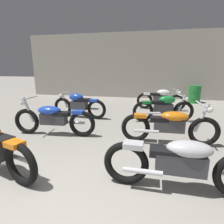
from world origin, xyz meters
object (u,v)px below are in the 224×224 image
(motorcycle_left_row_2, at_px, (79,105))
(motorcycle_right_row_1, at_px, (170,125))
(motorcycle_right_row_0, at_px, (181,162))
(motorcycle_right_row_2, at_px, (164,108))
(motorcycle_right_row_3, at_px, (161,99))
(motorcycle_left_row_1, at_px, (53,118))
(oil_drum, at_px, (194,94))

(motorcycle_left_row_2, xyz_separation_m, motorcycle_right_row_1, (2.88, -1.70, -0.01))
(motorcycle_right_row_0, xyz_separation_m, motorcycle_right_row_2, (-0.03, 3.50, 0.01))
(motorcycle_left_row_2, relative_size, motorcycle_right_row_3, 1.00)
(motorcycle_left_row_1, height_order, oil_drum, motorcycle_left_row_1)
(motorcycle_right_row_0, bearing_deg, motorcycle_left_row_1, 150.08)
(motorcycle_left_row_1, xyz_separation_m, motorcycle_left_row_2, (-0.01, 1.74, 0.01))
(motorcycle_right_row_1, distance_m, oil_drum, 5.75)
(motorcycle_left_row_1, relative_size, motorcycle_right_row_0, 1.00)
(motorcycle_right_row_1, xyz_separation_m, oil_drum, (1.65, 5.51, -0.03))
(motorcycle_left_row_1, distance_m, motorcycle_left_row_2, 1.74)
(motorcycle_left_row_2, distance_m, oil_drum, 5.92)
(motorcycle_left_row_1, xyz_separation_m, oil_drum, (4.52, 5.56, -0.03))
(motorcycle_right_row_0, height_order, motorcycle_right_row_2, motorcycle_right_row_0)
(motorcycle_right_row_1, xyz_separation_m, motorcycle_right_row_3, (-0.05, 3.55, 0.01))
(motorcycle_left_row_2, height_order, motorcycle_right_row_0, motorcycle_right_row_0)
(motorcycle_right_row_1, relative_size, oil_drum, 2.56)
(motorcycle_right_row_0, bearing_deg, motorcycle_right_row_3, 90.59)
(motorcycle_right_row_2, xyz_separation_m, motorcycle_right_row_3, (-0.02, 1.75, 0.00))
(motorcycle_right_row_3, bearing_deg, motorcycle_right_row_0, -89.41)
(motorcycle_right_row_0, distance_m, oil_drum, 7.39)
(motorcycle_right_row_0, height_order, motorcycle_right_row_1, same)
(motorcycle_left_row_2, bearing_deg, oil_drum, 40.10)
(motorcycle_right_row_1, bearing_deg, motorcycle_left_row_2, 149.45)
(motorcycle_right_row_0, distance_m, motorcycle_right_row_1, 1.70)
(motorcycle_left_row_1, bearing_deg, motorcycle_right_row_3, 51.96)
(motorcycle_right_row_2, height_order, oil_drum, motorcycle_right_row_2)
(motorcycle_right_row_0, height_order, motorcycle_right_row_3, motorcycle_right_row_0)
(motorcycle_left_row_2, bearing_deg, motorcycle_left_row_1, -89.58)
(oil_drum, bearing_deg, motorcycle_right_row_3, -131.00)
(motorcycle_left_row_1, distance_m, motorcycle_right_row_2, 3.39)
(motorcycle_right_row_2, xyz_separation_m, oil_drum, (1.68, 3.70, -0.03))
(motorcycle_left_row_2, relative_size, motorcycle_right_row_2, 1.01)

